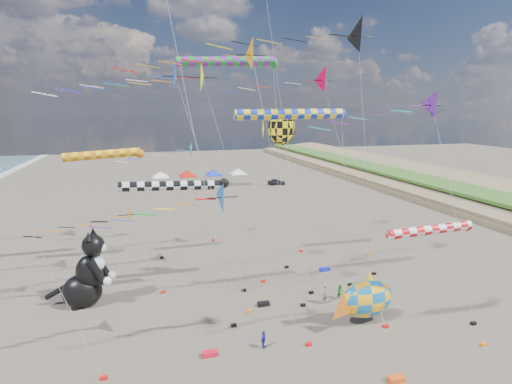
{
  "coord_description": "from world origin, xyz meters",
  "views": [
    {
      "loc": [
        -9.21,
        -15.92,
        14.58
      ],
      "look_at": [
        -1.18,
        12.0,
        8.61
      ],
      "focal_mm": 28.0,
      "sensor_mm": 36.0,
      "label": 1
    }
  ],
  "objects_px": {
    "person_adult": "(325,294)",
    "child_green": "(340,292)",
    "fish_inflatable": "(366,299)",
    "child_blue": "(264,339)",
    "cat_inflatable": "(85,268)",
    "parked_car": "(276,182)"
  },
  "relations": [
    {
      "from": "child_green",
      "to": "fish_inflatable",
      "type": "bearing_deg",
      "value": -105.29
    },
    {
      "from": "cat_inflatable",
      "to": "fish_inflatable",
      "type": "height_order",
      "value": "cat_inflatable"
    },
    {
      "from": "fish_inflatable",
      "to": "child_green",
      "type": "distance_m",
      "value": 3.92
    },
    {
      "from": "child_green",
      "to": "child_blue",
      "type": "xyz_separation_m",
      "value": [
        -7.75,
        -4.69,
        0.0
      ]
    },
    {
      "from": "child_blue",
      "to": "child_green",
      "type": "bearing_deg",
      "value": -20.05
    },
    {
      "from": "fish_inflatable",
      "to": "person_adult",
      "type": "bearing_deg",
      "value": 113.13
    },
    {
      "from": "fish_inflatable",
      "to": "child_green",
      "type": "height_order",
      "value": "fish_inflatable"
    },
    {
      "from": "cat_inflatable",
      "to": "person_adult",
      "type": "relative_size",
      "value": 3.8
    },
    {
      "from": "person_adult",
      "to": "child_green",
      "type": "xyz_separation_m",
      "value": [
        1.49,
        0.4,
        -0.21
      ]
    },
    {
      "from": "person_adult",
      "to": "child_blue",
      "type": "height_order",
      "value": "person_adult"
    },
    {
      "from": "child_green",
      "to": "parked_car",
      "type": "xyz_separation_m",
      "value": [
        11.09,
        47.77,
        0.02
      ]
    },
    {
      "from": "person_adult",
      "to": "fish_inflatable",
      "type": "bearing_deg",
      "value": -102.77
    },
    {
      "from": "fish_inflatable",
      "to": "child_blue",
      "type": "bearing_deg",
      "value": -172.87
    },
    {
      "from": "parked_car",
      "to": "person_adult",
      "type": "bearing_deg",
      "value": 175.18
    },
    {
      "from": "child_green",
      "to": "child_blue",
      "type": "bearing_deg",
      "value": -163.09
    },
    {
      "from": "person_adult",
      "to": "child_green",
      "type": "bearing_deg",
      "value": -20.84
    },
    {
      "from": "cat_inflatable",
      "to": "parked_car",
      "type": "bearing_deg",
      "value": 67.78
    },
    {
      "from": "person_adult",
      "to": "child_blue",
      "type": "relative_size",
      "value": 1.36
    },
    {
      "from": "cat_inflatable",
      "to": "fish_inflatable",
      "type": "distance_m",
      "value": 20.69
    },
    {
      "from": "fish_inflatable",
      "to": "parked_car",
      "type": "xyz_separation_m",
      "value": [
        11.15,
        51.5,
        -1.18
      ]
    },
    {
      "from": "cat_inflatable",
      "to": "child_blue",
      "type": "relative_size",
      "value": 5.16
    },
    {
      "from": "cat_inflatable",
      "to": "parked_car",
      "type": "xyz_separation_m",
      "value": [
        30.08,
        43.23,
        -2.38
      ]
    }
  ]
}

